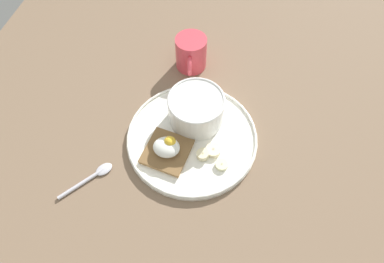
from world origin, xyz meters
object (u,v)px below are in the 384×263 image
(banana_slice_front, at_px, (203,155))
(spoon, at_px, (92,176))
(oatmeal_bowl, at_px, (198,110))
(toast_slice, at_px, (167,151))
(banana_slice_back, at_px, (213,150))
(poached_egg, at_px, (167,146))
(banana_slice_left, at_px, (222,165))
(coffee_mug, at_px, (191,53))

(banana_slice_front, relative_size, spoon, 0.34)
(oatmeal_bowl, height_order, spoon, oatmeal_bowl)
(toast_slice, distance_m, banana_slice_back, 0.10)
(toast_slice, height_order, banana_slice_front, banana_slice_front)
(poached_egg, height_order, banana_slice_front, poached_egg)
(poached_egg, height_order, banana_slice_left, poached_egg)
(oatmeal_bowl, xyz_separation_m, banana_slice_back, (0.05, -0.08, -0.03))
(coffee_mug, bearing_deg, spoon, -112.05)
(oatmeal_bowl, relative_size, banana_slice_back, 3.60)
(oatmeal_bowl, relative_size, toast_slice, 1.15)
(banana_slice_left, relative_size, coffee_mug, 0.27)
(toast_slice, distance_m, banana_slice_left, 0.12)
(poached_egg, bearing_deg, banana_slice_back, 11.63)
(oatmeal_bowl, distance_m, banana_slice_left, 0.13)
(toast_slice, relative_size, spoon, 1.06)
(banana_slice_front, distance_m, coffee_mug, 0.27)
(banana_slice_front, height_order, coffee_mug, coffee_mug)
(toast_slice, bearing_deg, coffee_mug, 89.91)
(oatmeal_bowl, relative_size, spoon, 1.22)
(banana_slice_left, relative_size, spoon, 0.30)
(banana_slice_back, xyz_separation_m, coffee_mug, (-0.09, 0.24, 0.03))
(poached_egg, bearing_deg, coffee_mug, 90.13)
(oatmeal_bowl, xyz_separation_m, banana_slice_left, (0.07, -0.11, -0.03))
(toast_slice, xyz_separation_m, banana_slice_front, (0.08, 0.01, 0.00))
(toast_slice, distance_m, banana_slice_front, 0.08)
(banana_slice_back, bearing_deg, toast_slice, -167.57)
(oatmeal_bowl, bearing_deg, poached_egg, -116.20)
(oatmeal_bowl, relative_size, poached_egg, 2.20)
(oatmeal_bowl, bearing_deg, banana_slice_left, -57.04)
(oatmeal_bowl, height_order, banana_slice_back, oatmeal_bowl)
(coffee_mug, height_order, spoon, coffee_mug)
(banana_slice_front, bearing_deg, banana_slice_back, 37.12)
(banana_slice_front, height_order, spoon, banana_slice_front)
(banana_slice_left, height_order, spoon, banana_slice_left)
(oatmeal_bowl, xyz_separation_m, poached_egg, (-0.05, -0.10, -0.01))
(toast_slice, relative_size, banana_slice_left, 3.50)
(banana_slice_front, bearing_deg, spoon, -158.41)
(spoon, bearing_deg, poached_egg, 29.81)
(toast_slice, height_order, spoon, toast_slice)
(banana_slice_front, bearing_deg, oatmeal_bowl, 106.44)
(banana_slice_back, bearing_deg, poached_egg, -168.37)
(spoon, bearing_deg, banana_slice_back, 23.06)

